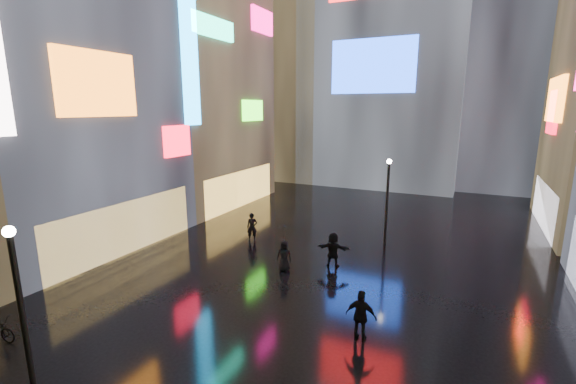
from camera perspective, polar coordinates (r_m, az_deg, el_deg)
The scene contains 12 objects.
ground at distance 23.18m, azimuth 8.63°, elevation -8.30°, with size 140.00×140.00×0.00m, color black.
building_left_mid at distance 26.89m, azimuth -32.18°, elevation 18.80°, with size 10.28×12.70×24.00m.
building_left_far at distance 34.88m, azimuth -14.56°, elevation 16.67°, with size 10.28×12.00×22.00m.
tower_flank_right at distance 47.76m, azimuth 30.78°, elevation 21.42°, with size 12.00×12.00×34.00m, color black.
tower_flank_left at distance 47.58m, azimuth 0.34°, elevation 18.22°, with size 10.00×10.00×26.00m, color black.
lamp_near at distance 12.77m, azimuth -34.80°, elevation -13.86°, with size 0.30×0.30×5.20m.
lamp_far at distance 23.73m, azimuth 14.49°, elevation -0.64°, with size 0.30×0.30×5.20m.
pedestrian_3 at distance 14.47m, azimuth 10.78°, elevation -17.58°, with size 1.11×0.46×1.89m, color black.
pedestrian_4 at distance 19.73m, azimuth -0.57°, elevation -9.44°, with size 0.77×0.50×1.58m, color black.
pedestrian_5 at distance 20.29m, azimuth 6.69°, elevation -8.51°, with size 1.71×0.54×1.84m, color black.
pedestrian_6 at distance 24.03m, azimuth -5.34°, elevation -5.22°, with size 0.65×0.43×1.78m, color black.
umbrella_2 at distance 19.31m, azimuth -0.58°, elevation -6.08°, with size 0.93×0.95×0.86m, color black.
Camera 1 is at (6.12, -0.84, 8.10)m, focal length 24.00 mm.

